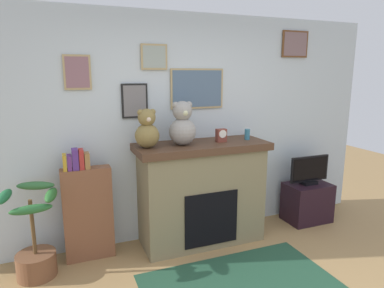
{
  "coord_description": "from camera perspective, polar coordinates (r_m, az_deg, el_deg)",
  "views": [
    {
      "loc": [
        -1.29,
        -1.75,
        1.94
      ],
      "look_at": [
        0.06,
        1.66,
        1.17
      ],
      "focal_mm": 31.78,
      "sensor_mm": 36.0,
      "label": 1
    }
  ],
  "objects": [
    {
      "name": "candle_jar",
      "position": [
        4.01,
        9.25,
        1.61
      ],
      "size": [
        0.06,
        0.06,
        0.13
      ],
      "primitive_type": "cylinder",
      "color": "teal",
      "rests_on": "fireplace"
    },
    {
      "name": "mantel_clock",
      "position": [
        3.85,
        4.92,
        1.46
      ],
      "size": [
        0.11,
        0.08,
        0.15
      ],
      "color": "brown",
      "rests_on": "fireplace"
    },
    {
      "name": "teddy_bear_cream",
      "position": [
        3.64,
        -1.61,
        3.14
      ],
      "size": [
        0.29,
        0.29,
        0.47
      ],
      "color": "gray",
      "rests_on": "fireplace"
    },
    {
      "name": "fireplace",
      "position": [
        3.94,
        1.58,
        -8.11
      ],
      "size": [
        1.49,
        0.62,
        1.17
      ],
      "color": "#807554",
      "rests_on": "ground_plane"
    },
    {
      "name": "back_wall",
      "position": [
        4.01,
        -2.52,
        2.79
      ],
      "size": [
        5.2,
        0.15,
        2.6
      ],
      "color": "silver",
      "rests_on": "ground_plane"
    },
    {
      "name": "area_rug",
      "position": [
        3.44,
        8.32,
        -22.43
      ],
      "size": [
        1.8,
        1.06,
        0.01
      ],
      "primitive_type": "cube",
      "color": "#224933",
      "rests_on": "ground_plane"
    },
    {
      "name": "bookshelf",
      "position": [
        3.76,
        -17.13,
        -10.61
      ],
      "size": [
        0.5,
        0.16,
        1.2
      ],
      "color": "brown",
      "rests_on": "ground_plane"
    },
    {
      "name": "potted_plant",
      "position": [
        3.71,
        -24.84,
        -15.39
      ],
      "size": [
        0.54,
        0.48,
        0.91
      ],
      "color": "brown",
      "rests_on": "ground_plane"
    },
    {
      "name": "tv_stand",
      "position": [
        4.82,
        18.74,
        -9.24
      ],
      "size": [
        0.57,
        0.4,
        0.51
      ],
      "primitive_type": "cube",
      "color": "black",
      "rests_on": "ground_plane"
    },
    {
      "name": "teddy_bear_brown",
      "position": [
        3.54,
        -7.55,
        2.29
      ],
      "size": [
        0.25,
        0.25,
        0.41
      ],
      "color": "olive",
      "rests_on": "fireplace"
    },
    {
      "name": "television",
      "position": [
        4.68,
        19.11,
        -4.27
      ],
      "size": [
        0.57,
        0.14,
        0.37
      ],
      "color": "black",
      "rests_on": "tv_stand"
    }
  ]
}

